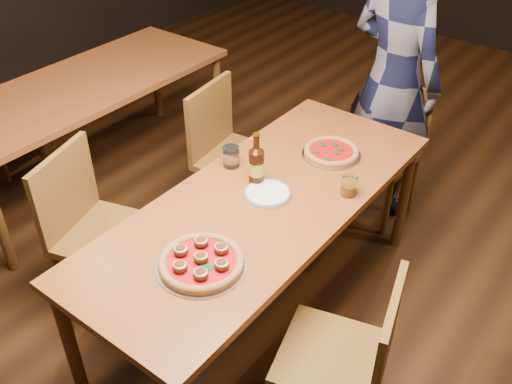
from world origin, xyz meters
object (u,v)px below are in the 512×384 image
Objects in this scene: pizza_meatball at (201,262)px; beer_bottle at (256,166)px; chair_main_e at (332,356)px; pizza_margherita at (331,152)px; chair_end at (381,153)px; table_left at (84,92)px; table_main at (262,211)px; amber_glass at (349,186)px; chair_main_nw at (108,234)px; plate_stack at (267,194)px; chair_main_sw at (240,158)px; water_glass at (231,157)px; diner at (394,78)px.

beer_bottle is (-0.18, 0.60, 0.07)m from pizza_meatball.
chair_main_e is 1.11m from pizza_margherita.
pizza_meatball is at bearing -87.67° from chair_end.
table_left is at bearing -172.52° from pizza_margherita.
table_main and table_left have the same top height.
amber_glass is at bearing 74.48° from pizza_meatball.
chair_main_nw reaches higher than table_main.
table_main is at bearing -135.82° from chair_main_e.
plate_stack is at bearing 97.84° from pizza_meatball.
beer_bottle is (-0.16, -0.44, 0.08)m from pizza_margherita.
amber_glass is at bearing -168.65° from chair_main_e.
table_left is 2.08× the size of chair_main_sw.
beer_bottle is at bearing -64.26° from chair_main_nw.
pizza_margherita is at bearing 91.27° from pizza_meatball.
water_glass is at bearing -134.00° from chair_main_e.
chair_main_e reaches higher than chair_end.
chair_main_sw is at bearing 124.04° from water_glass.
table_main is 6.45× the size of pizza_margherita.
water_glass is at bearing 166.36° from beer_bottle.
pizza_meatball is 1.83m from diner.
chair_main_nw is 0.54× the size of diner.
chair_main_sw reaches higher than plate_stack.
chair_end is 0.71m from pizza_margherita.
water_glass is (-0.38, 0.65, 0.03)m from pizza_meatball.
pizza_margherita is at bearing -53.72° from chair_main_nw.
plate_stack reaches higher than table_main.
pizza_meatball reaches higher than plate_stack.
plate_stack is at bearing -25.44° from beer_bottle.
chair_end is (0.06, 1.16, -0.23)m from table_main.
beer_bottle is at bearing 154.56° from plate_stack.
water_glass is (-0.20, 0.05, -0.05)m from beer_bottle.
amber_glass is at bearing -70.49° from chair_main_nw.
table_left is 7.30× the size of beer_bottle.
water_glass is (-0.30, 0.13, 0.13)m from table_main.
chair_end reaches higher than table_main.
table_left is 2.44m from chair_main_e.
amber_glass is (0.24, -0.88, 0.35)m from chair_end.
chair_main_sw is 0.81m from plate_stack.
plate_stack is 0.12× the size of diner.
plate_stack is (-0.63, 0.40, 0.31)m from chair_main_e.
pizza_meatball is 0.83m from amber_glass.
plate_stack is at bearing -8.80° from table_left.
table_left is at bearing 155.34° from pizza_meatball.
chair_main_e is 1.01× the size of chair_end.
chair_main_e reaches higher than amber_glass.
beer_bottle reaches higher than plate_stack.
chair_main_e is 3.31× the size of beer_bottle.
chair_end is at bearing 81.41° from beer_bottle.
water_glass is 0.06× the size of diner.
chair_end is 1.16m from beer_bottle.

